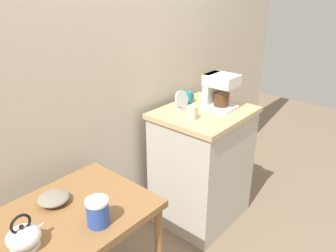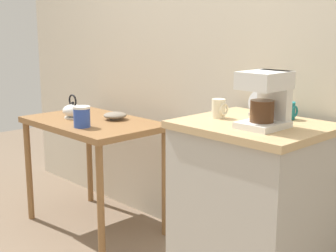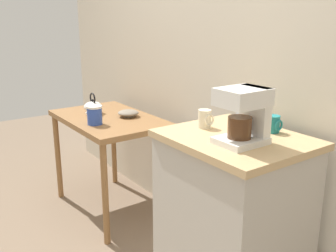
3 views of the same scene
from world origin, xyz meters
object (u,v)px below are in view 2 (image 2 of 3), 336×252
teakettle (73,111)px  mug_dark_teal (289,111)px  coffee_maker (267,97)px  mug_small_cream (219,108)px  table_clock (259,105)px  bowl_stoneware (115,115)px  canister_enamel (82,117)px

teakettle → mug_dark_teal: 1.55m
coffee_maker → mug_dark_teal: size_ratio=3.00×
coffee_maker → mug_small_cream: coffee_maker is taller
coffee_maker → table_clock: (-0.18, 0.20, -0.08)m
bowl_stoneware → mug_small_cream: size_ratio=1.63×
bowl_stoneware → teakettle: size_ratio=0.90×
table_clock → teakettle: bearing=-169.8°
mug_small_cream → table_clock: table_clock is taller
table_clock → canister_enamel: bearing=-161.1°
bowl_stoneware → canister_enamel: canister_enamel is taller
bowl_stoneware → canister_enamel: size_ratio=1.19×
teakettle → table_clock: bearing=10.2°
teakettle → coffee_maker: size_ratio=0.67×
coffee_maker → table_clock: size_ratio=1.86×
table_clock → coffee_maker: bearing=-47.8°
mug_dark_teal → table_clock: bearing=-162.1°
teakettle → mug_dark_teal: (1.52, 0.29, 0.16)m
teakettle → coffee_maker: bearing=1.8°
teakettle → mug_small_cream: bearing=3.0°
bowl_stoneware → mug_small_cream: 1.03m
teakettle → coffee_maker: 1.57m
teakettle → canister_enamel: 0.32m
bowl_stoneware → mug_dark_teal: 1.29m
mug_dark_teal → table_clock: 0.15m
teakettle → canister_enamel: (0.29, -0.12, 0.01)m
table_clock → bowl_stoneware: bearing=-176.4°
teakettle → mug_dark_teal: size_ratio=2.02×
teakettle → canister_enamel: teakettle is taller
bowl_stoneware → mug_small_cream: bearing=-6.2°
canister_enamel → mug_dark_teal: 1.30m
mug_dark_teal → table_clock: table_clock is taller
bowl_stoneware → table_clock: size_ratio=1.13×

